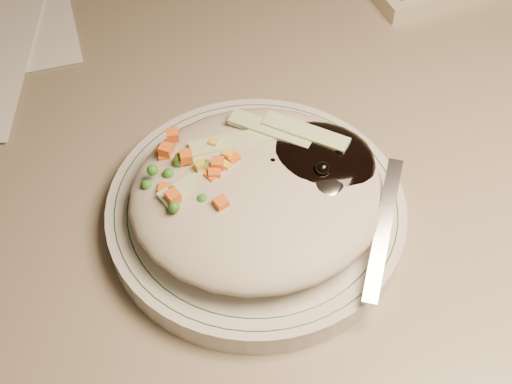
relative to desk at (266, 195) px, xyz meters
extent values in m
cube|color=gray|center=(0.00, 0.00, 0.18)|extent=(1.40, 0.70, 0.04)
cylinder|color=silver|center=(-0.05, -0.18, 0.21)|extent=(0.23, 0.23, 0.02)
torus|color=#144723|center=(-0.05, -0.18, 0.22)|extent=(0.22, 0.22, 0.00)
torus|color=#144723|center=(-0.05, -0.18, 0.22)|extent=(0.20, 0.20, 0.00)
ellipsoid|color=#B6AB93|center=(-0.05, -0.18, 0.24)|extent=(0.19, 0.18, 0.04)
ellipsoid|color=black|center=(0.00, -0.17, 0.25)|extent=(0.10, 0.09, 0.03)
ellipsoid|color=orange|center=(-0.09, -0.16, 0.24)|extent=(0.08, 0.08, 0.02)
sphere|color=black|center=(-0.03, -0.17, 0.25)|extent=(0.01, 0.01, 0.01)
sphere|color=black|center=(-0.01, -0.16, 0.25)|extent=(0.01, 0.01, 0.01)
sphere|color=black|center=(0.02, -0.17, 0.26)|extent=(0.01, 0.01, 0.01)
sphere|color=black|center=(0.01, -0.16, 0.25)|extent=(0.01, 0.01, 0.01)
sphere|color=black|center=(0.00, -0.18, 0.26)|extent=(0.01, 0.01, 0.01)
sphere|color=black|center=(-0.01, -0.17, 0.25)|extent=(0.01, 0.01, 0.01)
sphere|color=black|center=(0.00, -0.16, 0.25)|extent=(0.01, 0.01, 0.01)
cube|color=orange|center=(-0.10, -0.15, 0.26)|extent=(0.01, 0.01, 0.01)
cube|color=orange|center=(-0.08, -0.18, 0.25)|extent=(0.01, 0.01, 0.01)
cube|color=orange|center=(-0.11, -0.14, 0.26)|extent=(0.01, 0.01, 0.01)
cube|color=orange|center=(-0.08, -0.17, 0.26)|extent=(0.01, 0.01, 0.01)
cube|color=orange|center=(-0.08, -0.17, 0.26)|extent=(0.01, 0.01, 0.01)
cube|color=orange|center=(-0.11, -0.14, 0.25)|extent=(0.01, 0.01, 0.01)
cube|color=orange|center=(-0.10, -0.15, 0.26)|extent=(0.01, 0.01, 0.01)
cube|color=orange|center=(-0.08, -0.17, 0.26)|extent=(0.01, 0.01, 0.01)
cube|color=orange|center=(-0.06, -0.16, 0.26)|extent=(0.01, 0.01, 0.01)
cube|color=orange|center=(-0.10, -0.13, 0.26)|extent=(0.01, 0.01, 0.01)
cube|color=orange|center=(-0.11, -0.19, 0.26)|extent=(0.01, 0.01, 0.01)
cube|color=orange|center=(-0.08, -0.20, 0.26)|extent=(0.01, 0.01, 0.01)
cube|color=orange|center=(-0.12, -0.17, 0.25)|extent=(0.01, 0.01, 0.01)
cube|color=orange|center=(-0.11, -0.14, 0.25)|extent=(0.01, 0.01, 0.01)
sphere|color=#388C28|center=(-0.08, -0.16, 0.25)|extent=(0.01, 0.01, 0.01)
sphere|color=#388C28|center=(-0.11, -0.20, 0.26)|extent=(0.01, 0.01, 0.01)
sphere|color=#388C28|center=(-0.11, -0.16, 0.26)|extent=(0.01, 0.01, 0.01)
sphere|color=#388C28|center=(-0.12, -0.16, 0.26)|extent=(0.01, 0.01, 0.01)
sphere|color=#388C28|center=(-0.08, -0.16, 0.25)|extent=(0.01, 0.01, 0.01)
sphere|color=#388C28|center=(-0.08, -0.19, 0.25)|extent=(0.01, 0.01, 0.01)
sphere|color=#388C28|center=(-0.09, -0.17, 0.25)|extent=(0.01, 0.01, 0.01)
sphere|color=#388C28|center=(-0.10, -0.18, 0.25)|extent=(0.01, 0.01, 0.01)
sphere|color=#388C28|center=(-0.13, -0.17, 0.25)|extent=(0.01, 0.01, 0.01)
sphere|color=#388C28|center=(-0.10, -0.15, 0.26)|extent=(0.01, 0.01, 0.01)
sphere|color=#388C28|center=(-0.10, -0.15, 0.26)|extent=(0.01, 0.01, 0.01)
sphere|color=#388C28|center=(-0.11, -0.18, 0.25)|extent=(0.01, 0.01, 0.01)
sphere|color=#388C28|center=(-0.09, -0.19, 0.26)|extent=(0.01, 0.01, 0.01)
sphere|color=#388C28|center=(-0.06, -0.14, 0.25)|extent=(0.01, 0.01, 0.01)
cube|color=yellow|center=(-0.08, -0.16, 0.25)|extent=(0.01, 0.01, 0.01)
cube|color=yellow|center=(-0.07, -0.17, 0.26)|extent=(0.01, 0.01, 0.01)
cube|color=yellow|center=(-0.09, -0.15, 0.25)|extent=(0.01, 0.01, 0.01)
cube|color=yellow|center=(-0.09, -0.16, 0.26)|extent=(0.01, 0.01, 0.01)
cube|color=yellow|center=(-0.09, -0.17, 0.25)|extent=(0.01, 0.01, 0.01)
cube|color=yellow|center=(-0.07, -0.16, 0.26)|extent=(0.01, 0.01, 0.01)
cube|color=yellow|center=(-0.07, -0.14, 0.26)|extent=(0.01, 0.01, 0.01)
cube|color=yellow|center=(-0.08, -0.17, 0.25)|extent=(0.01, 0.01, 0.01)
cube|color=#B2D18C|center=(-0.06, -0.14, 0.26)|extent=(0.07, 0.02, 0.00)
cube|color=#B2D18C|center=(-0.03, -0.14, 0.26)|extent=(0.06, 0.05, 0.00)
cube|color=#B2D18C|center=(-0.09, -0.17, 0.26)|extent=(0.07, 0.04, 0.00)
cube|color=#B2D18C|center=(0.00, -0.15, 0.26)|extent=(0.06, 0.05, 0.00)
cube|color=#B2D18C|center=(-0.04, -0.19, 0.25)|extent=(0.07, 0.03, 0.00)
ellipsoid|color=silver|center=(0.00, -0.19, 0.25)|extent=(0.05, 0.06, 0.01)
cube|color=silver|center=(0.03, -0.23, 0.24)|extent=(0.06, 0.11, 0.03)
camera|label=1|loc=(-0.12, -0.51, 0.66)|focal=50.00mm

